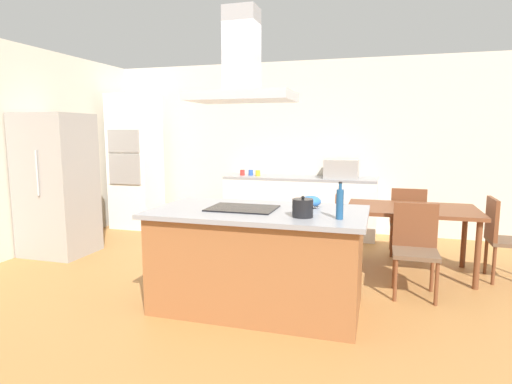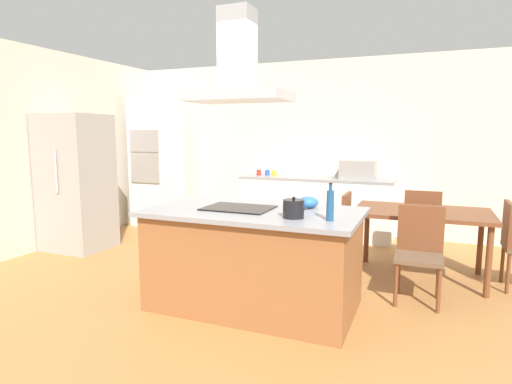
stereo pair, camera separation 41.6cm
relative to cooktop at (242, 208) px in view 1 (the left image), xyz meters
The scene contains 21 objects.
ground 1.76m from the cooktop, 84.28° to the left, with size 16.00×16.00×0.00m, color #AD753D.
wall_back 3.28m from the cooktop, 87.35° to the left, with size 7.20×0.10×2.70m, color beige.
wall_left 3.48m from the cooktop, 163.14° to the left, with size 0.10×8.80×2.70m, color beige.
kitchen_island 0.48m from the cooktop, ahead, with size 1.89×1.05×0.90m.
cooktop is the anchor object (origin of this frame).
tea_kettle 0.63m from the cooktop, 19.77° to the right, with size 0.22×0.17×0.17m.
olive_oil_bottle 0.91m from the cooktop, 13.66° to the right, with size 0.06×0.06×0.30m.
mixing_bowl 0.64m from the cooktop, 25.84° to the left, with size 0.19×0.19×0.10m, color #2D6BB7.
back_counter 2.92m from the cooktop, 90.26° to the left, with size 2.32×0.62×0.90m.
countertop_microwave 2.95m from the cooktop, 77.91° to the left, with size 0.50×0.38×0.28m, color #9E9993.
coffee_mug_red 3.01m from the cooktop, 108.26° to the left, with size 0.08×0.08×0.09m, color red.
coffee_mug_blue 3.02m from the cooktop, 105.68° to the left, with size 0.08×0.08×0.09m, color #2D56B2.
coffee_mug_yellow 2.92m from the cooktop, 103.46° to the left, with size 0.08×0.08×0.09m, color gold.
wall_oven_stack 3.82m from the cooktop, 136.10° to the left, with size 0.70×0.66×2.20m.
refrigerator 2.98m from the cooktop, 162.00° to the left, with size 0.80×0.73×1.82m.
dining_table 2.10m from the cooktop, 42.55° to the left, with size 1.40×0.90×0.75m.
chair_facing_back_wall 2.61m from the cooktop, 53.50° to the left, with size 0.42×0.42×0.89m.
chair_facing_island 1.75m from the cooktop, 25.83° to the left, with size 0.42×0.42×0.89m.
chair_at_right_end 2.85m from the cooktop, 29.89° to the left, with size 0.42×0.42×0.89m.
chair_at_left_end 1.59m from the cooktop, 66.28° to the left, with size 0.42×0.42×0.89m.
range_hood 1.20m from the cooktop, behind, with size 0.90×0.55×0.78m.
Camera 1 is at (1.02, -3.56, 1.58)m, focal length 29.67 mm.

